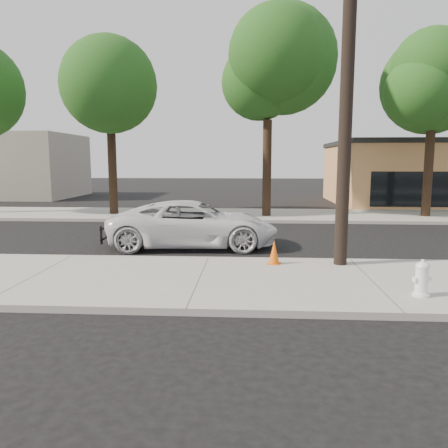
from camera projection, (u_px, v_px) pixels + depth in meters
The scene contains 11 objects.
ground at pixel (215, 248), 14.59m from camera, with size 120.00×120.00×0.00m, color black.
near_sidewalk at pixel (200, 281), 10.34m from camera, with size 90.00×4.40×0.15m, color gray.
far_sidewalk at pixel (228, 215), 22.98m from camera, with size 90.00×5.00×0.15m, color gray.
curb_near at pixel (209, 260), 12.51m from camera, with size 90.00×0.12×0.16m, color #9E9B93.
utility_pole at pixel (347, 89), 11.04m from camera, with size 1.40×0.34×9.00m.
tree_b at pixel (113, 96), 22.02m from camera, with size 4.34×4.20×8.45m.
tree_c at pixel (273, 77), 21.02m from camera, with size 4.96×4.80×9.55m.
tree_d at pixel (439, 88), 20.93m from camera, with size 4.50×4.35×8.75m.
police_cruiser at pixel (194, 224), 14.71m from camera, with size 2.60×5.63×1.56m, color silver.
fire_hydrant at pixel (422, 280), 8.88m from camera, with size 0.38×0.34×0.71m.
traffic_cone at pixel (274, 252), 11.67m from camera, with size 0.41×0.41×0.64m.
Camera 1 is at (1.19, -14.28, 2.88)m, focal length 35.00 mm.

